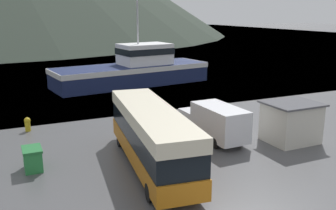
{
  "coord_description": "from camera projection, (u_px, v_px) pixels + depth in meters",
  "views": [
    {
      "loc": [
        -7.21,
        -10.37,
        8.62
      ],
      "look_at": [
        3.61,
        13.47,
        2.0
      ],
      "focal_mm": 40.0,
      "sensor_mm": 36.0,
      "label": 1
    }
  ],
  "objects": [
    {
      "name": "water_surface",
      "position": [
        17.0,
        35.0,
        136.79
      ],
      "size": [
        240.0,
        240.0,
        0.0
      ],
      "primitive_type": "plane",
      "color": "#3D5160",
      "rests_on": "ground"
    },
    {
      "name": "dock_kiosk",
      "position": [
        291.0,
        122.0,
        25.07
      ],
      "size": [
        3.5,
        2.99,
        2.71
      ],
      "color": "beige",
      "rests_on": "ground"
    },
    {
      "name": "tour_bus",
      "position": [
        151.0,
        135.0,
        20.82
      ],
      "size": [
        3.82,
        11.21,
        3.4
      ],
      "rotation": [
        0.0,
        0.0,
        -0.12
      ],
      "color": "#B26614",
      "rests_on": "ground"
    },
    {
      "name": "fishing_boat",
      "position": [
        134.0,
        69.0,
        44.78
      ],
      "size": [
        19.28,
        8.18,
        10.67
      ],
      "rotation": [
        0.0,
        0.0,
        1.71
      ],
      "color": "#19234C",
      "rests_on": "water_surface"
    },
    {
      "name": "mooring_bollard",
      "position": [
        28.0,
        124.0,
        27.43
      ],
      "size": [
        0.46,
        0.46,
        1.04
      ],
      "color": "#B29919",
      "rests_on": "ground"
    },
    {
      "name": "delivery_van",
      "position": [
        215.0,
        121.0,
        25.57
      ],
      "size": [
        2.24,
        6.23,
        2.44
      ],
      "rotation": [
        0.0,
        0.0,
        0.03
      ],
      "color": "silver",
      "rests_on": "ground"
    },
    {
      "name": "storage_bin",
      "position": [
        33.0,
        159.0,
        20.7
      ],
      "size": [
        1.02,
        1.5,
        1.28
      ],
      "color": "#287F3D",
      "rests_on": "ground"
    }
  ]
}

